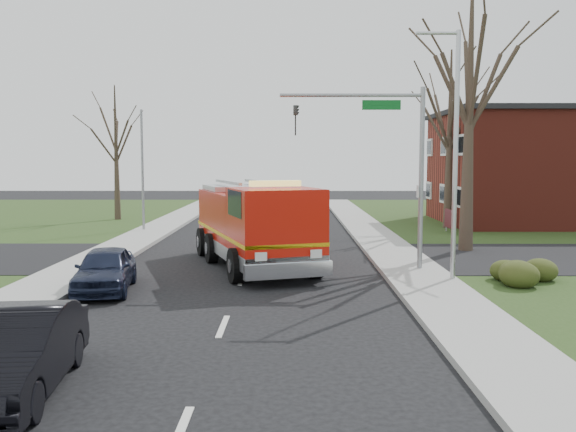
{
  "coord_description": "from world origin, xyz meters",
  "views": [
    {
      "loc": [
        1.7,
        -20.92,
        4.18
      ],
      "look_at": [
        1.6,
        2.46,
        2.0
      ],
      "focal_mm": 38.0,
      "sensor_mm": 36.0,
      "label": 1
    }
  ],
  "objects_px": {
    "traffic_signal_mast": "(387,145)",
    "parked_car_gray": "(15,353)",
    "fire_engine": "(255,227)",
    "parked_car_maroon": "(105,269)"
  },
  "relations": [
    {
      "from": "traffic_signal_mast",
      "to": "parked_car_maroon",
      "type": "bearing_deg",
      "value": -160.35
    },
    {
      "from": "fire_engine",
      "to": "parked_car_maroon",
      "type": "distance_m",
      "value": 6.33
    },
    {
      "from": "traffic_signal_mast",
      "to": "parked_car_maroon",
      "type": "height_order",
      "value": "traffic_signal_mast"
    },
    {
      "from": "parked_car_maroon",
      "to": "parked_car_gray",
      "type": "bearing_deg",
      "value": -91.18
    },
    {
      "from": "traffic_signal_mast",
      "to": "fire_engine",
      "type": "height_order",
      "value": "traffic_signal_mast"
    },
    {
      "from": "traffic_signal_mast",
      "to": "parked_car_gray",
      "type": "distance_m",
      "value": 15.1
    },
    {
      "from": "parked_car_maroon",
      "to": "parked_car_gray",
      "type": "height_order",
      "value": "parked_car_gray"
    },
    {
      "from": "fire_engine",
      "to": "parked_car_gray",
      "type": "relative_size",
      "value": 1.98
    },
    {
      "from": "traffic_signal_mast",
      "to": "fire_engine",
      "type": "distance_m",
      "value": 5.89
    },
    {
      "from": "traffic_signal_mast",
      "to": "fire_engine",
      "type": "relative_size",
      "value": 0.75
    }
  ]
}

